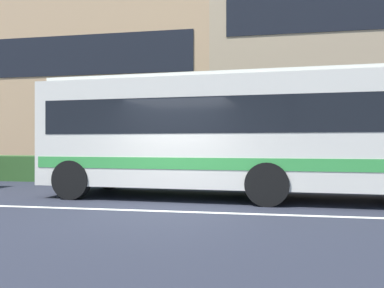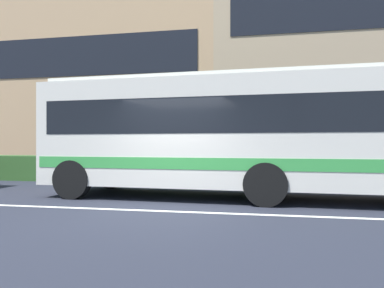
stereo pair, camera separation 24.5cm
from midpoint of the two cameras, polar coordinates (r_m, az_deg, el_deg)
name	(u,v)px [view 1 (the left image)]	position (r m, az deg, el deg)	size (l,w,h in m)	color
ground_plane	(162,211)	(7.93, -5.61, -10.28)	(160.00, 160.00, 0.00)	#242732
lane_centre_line	(162,211)	(7.93, -5.61, -10.25)	(60.00, 0.16, 0.01)	silver
hedge_row_far	(114,169)	(14.24, -12.39, -3.79)	(12.06, 1.10, 0.95)	#315B28
apartment_block_left	(72,87)	(25.85, -18.34, 8.33)	(19.47, 9.70, 10.34)	tan
transit_bus	(243,132)	(9.71, 7.10, 1.91)	(10.63, 2.99, 3.16)	beige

